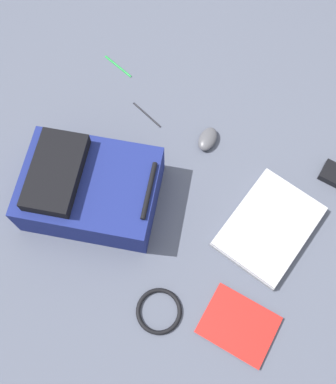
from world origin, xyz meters
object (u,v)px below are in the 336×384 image
(backpack, at_px, (88,188))
(pen_black, at_px, (147,114))
(laptop, at_px, (269,227))
(book_red, at_px, (238,325))
(cable_coil, at_px, (159,311))
(pen_blue, at_px, (118,66))
(computer_mouse, at_px, (208,139))

(backpack, height_order, pen_black, backpack)
(backpack, distance_m, laptop, 0.63)
(book_red, height_order, pen_black, book_red)
(book_red, bearing_deg, cable_coil, -71.06)
(backpack, xyz_separation_m, book_red, (0.15, 0.64, -0.08))
(pen_black, relative_size, pen_blue, 1.03)
(book_red, relative_size, computer_mouse, 2.25)
(backpack, xyz_separation_m, cable_coil, (0.23, 0.40, -0.08))
(backpack, bearing_deg, book_red, 77.05)
(computer_mouse, bearing_deg, cable_coil, -80.79)
(pen_black, distance_m, pen_blue, 0.25)
(cable_coil, bearing_deg, book_red, 108.94)
(computer_mouse, xyz_separation_m, cable_coil, (0.62, 0.14, -0.01))
(pen_blue, bearing_deg, pen_black, 56.58)
(cable_coil, bearing_deg, pen_black, -147.36)
(laptop, bearing_deg, computer_mouse, -120.63)
(backpack, height_order, laptop, backpack)
(laptop, xyz_separation_m, computer_mouse, (-0.20, -0.34, 0.00))
(backpack, relative_size, book_red, 2.27)
(laptop, distance_m, computer_mouse, 0.39)
(cable_coil, relative_size, pen_blue, 1.02)
(book_red, bearing_deg, computer_mouse, -144.73)
(backpack, xyz_separation_m, pen_black, (-0.39, 0.00, -0.08))
(book_red, bearing_deg, laptop, -172.28)
(backpack, relative_size, pen_black, 3.48)
(computer_mouse, bearing_deg, pen_blue, 160.66)
(computer_mouse, bearing_deg, pen_black, 178.29)
(computer_mouse, distance_m, pen_blue, 0.48)
(pen_black, bearing_deg, backpack, -0.35)
(laptop, relative_size, book_red, 1.67)
(pen_black, height_order, pen_blue, pen_blue)
(pen_black, bearing_deg, book_red, 50.02)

